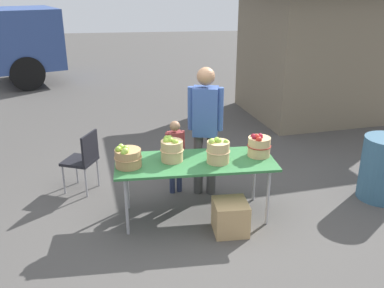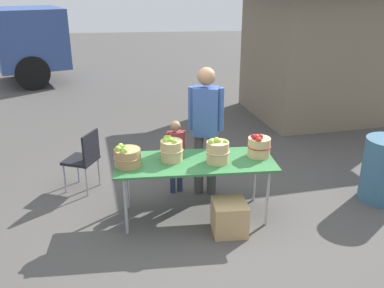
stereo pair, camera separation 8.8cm
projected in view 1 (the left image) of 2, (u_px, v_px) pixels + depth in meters
The scene contains 12 objects.
ground_plane at pixel (195, 215), 5.29m from camera, with size 40.00×40.00×0.00m, color #474442.
market_table at pixel (195, 164), 5.03m from camera, with size 1.90×0.76×0.75m.
apple_basket_green_0 at pixel (128, 157), 4.83m from camera, with size 0.32×0.32×0.27m.
apple_basket_green_1 at pixel (172, 150), 4.98m from camera, with size 0.28×0.28×0.31m.
apple_basket_green_2 at pixel (218, 151), 4.93m from camera, with size 0.28×0.28×0.31m.
apple_basket_red_0 at pixel (259, 145), 5.12m from camera, with size 0.29×0.29×0.29m.
vendor_adult at pixel (205, 122), 5.49m from camera, with size 0.45×0.30×1.75m.
child_customer at pixel (175, 151), 5.66m from camera, with size 0.27×0.18×1.04m.
food_kiosk at pixel (324, 50), 8.91m from camera, with size 3.85×3.34×2.74m.
folding_chair at pixel (84, 157), 5.74m from camera, with size 0.53×0.53×0.86m.
trash_barrel at pixel (383, 168), 5.58m from camera, with size 0.59×0.59×0.86m, color #335972.
produce_crate at pixel (230, 217), 4.89m from camera, with size 0.39×0.39×0.39m, color tan.
Camera 1 is at (-0.64, -4.55, 2.77)m, focal length 39.37 mm.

